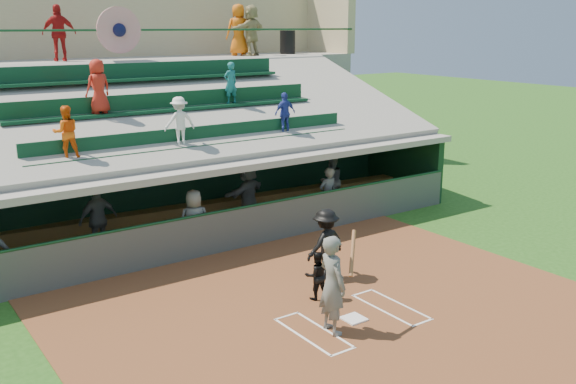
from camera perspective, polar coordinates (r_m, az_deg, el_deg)
ground at (r=13.23m, az=5.86°, el=-11.27°), size 100.00×100.00×0.00m
dirt_slab at (r=13.57m, az=4.46°, el=-10.50°), size 11.00×9.00×0.02m
home_plate at (r=13.22m, az=5.86°, el=-11.14°), size 0.43×0.43×0.03m
batters_box_chalk at (r=13.22m, az=5.86°, el=-11.18°), size 2.65×1.85×0.01m
dugout_floor at (r=18.47m, az=-7.94°, el=-3.63°), size 16.00×3.50×0.04m
concourse_slab at (r=24.03m, az=-15.57°, el=5.81°), size 20.00×3.00×4.60m
grandstand at (r=21.27m, az=-12.84°, el=4.79°), size 20.40×10.40×7.80m
batter_at_plate at (r=12.31m, az=3.98°, el=-8.18°), size 0.89×0.79×1.95m
catcher at (r=13.88m, az=2.54°, el=-7.42°), size 0.62×0.55×1.07m
home_umpire at (r=14.93m, az=3.37°, el=-4.62°), size 1.14×0.75×1.65m
dugout_bench at (r=19.42m, az=-9.34°, el=-1.94°), size 16.71×1.81×0.50m
dugout_player_b at (r=17.14m, az=-16.52°, el=-2.33°), size 1.12×0.62×1.80m
dugout_player_c at (r=16.61m, az=-8.31°, el=-2.63°), size 0.93×0.74×1.68m
dugout_player_d at (r=18.92m, az=-3.58°, el=-0.10°), size 1.78×1.19×1.84m
dugout_player_e at (r=19.09m, az=3.57°, el=-0.24°), size 0.61×0.41×1.66m
dugout_player_f at (r=20.77m, az=3.87°, el=1.01°), size 0.85×0.68×1.69m
trash_bin at (r=27.08m, az=-0.04°, el=13.17°), size 0.63×0.63×0.94m
concourse_staff_a at (r=22.80m, az=-19.67°, el=13.17°), size 1.13×0.62×1.82m
concourse_staff_b at (r=25.57m, az=-4.42°, el=14.17°), size 1.08×0.85×1.95m
concourse_staff_c at (r=25.49m, az=-3.30°, el=14.15°), size 1.87×1.14×1.92m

